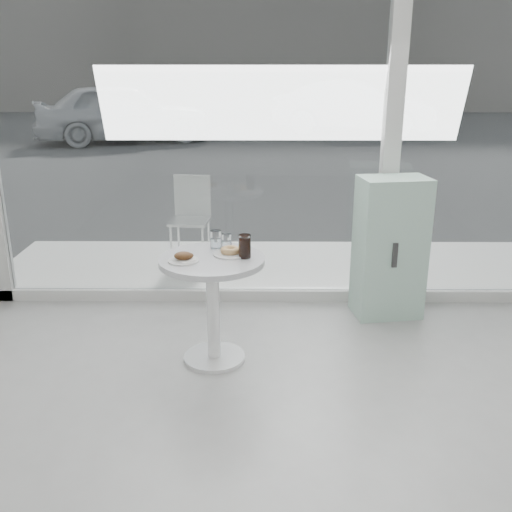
{
  "coord_description": "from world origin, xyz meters",
  "views": [
    {
      "loc": [
        -0.17,
        -1.74,
        2.01
      ],
      "look_at": [
        -0.2,
        1.7,
        0.85
      ],
      "focal_mm": 40.0,
      "sensor_mm": 36.0,
      "label": 1
    }
  ],
  "objects_px": {
    "main_table": "(213,288)",
    "plate_fritter": "(184,258)",
    "car_white": "(123,112)",
    "plate_donut": "(230,252)",
    "water_tumbler_a": "(216,240)",
    "patio_chair": "(191,213)",
    "mint_cabinet": "(390,248)",
    "car_silver": "(355,107)",
    "water_tumbler_b": "(227,243)",
    "cola_glass": "(245,247)"
  },
  "relations": [
    {
      "from": "patio_chair",
      "to": "water_tumbler_a",
      "type": "height_order",
      "value": "patio_chair"
    },
    {
      "from": "mint_cabinet",
      "to": "main_table",
      "type": "bearing_deg",
      "value": -158.37
    },
    {
      "from": "car_white",
      "to": "plate_fritter",
      "type": "relative_size",
      "value": 22.45
    },
    {
      "from": "water_tumbler_b",
      "to": "cola_glass",
      "type": "xyz_separation_m",
      "value": [
        0.13,
        -0.18,
        0.03
      ]
    },
    {
      "from": "plate_fritter",
      "to": "patio_chair",
      "type": "bearing_deg",
      "value": 95.64
    },
    {
      "from": "main_table",
      "to": "plate_fritter",
      "type": "bearing_deg",
      "value": -156.27
    },
    {
      "from": "patio_chair",
      "to": "car_silver",
      "type": "bearing_deg",
      "value": 78.97
    },
    {
      "from": "car_silver",
      "to": "water_tumbler_b",
      "type": "relative_size",
      "value": 41.52
    },
    {
      "from": "patio_chair",
      "to": "plate_fritter",
      "type": "relative_size",
      "value": 4.33
    },
    {
      "from": "mint_cabinet",
      "to": "water_tumbler_a",
      "type": "bearing_deg",
      "value": -165.19
    },
    {
      "from": "main_table",
      "to": "cola_glass",
      "type": "height_order",
      "value": "cola_glass"
    },
    {
      "from": "main_table",
      "to": "car_white",
      "type": "distance_m",
      "value": 12.45
    },
    {
      "from": "mint_cabinet",
      "to": "water_tumbler_a",
      "type": "relative_size",
      "value": 9.07
    },
    {
      "from": "water_tumbler_a",
      "to": "car_silver",
      "type": "bearing_deg",
      "value": 77.15
    },
    {
      "from": "car_silver",
      "to": "water_tumbler_a",
      "type": "relative_size",
      "value": 37.0
    },
    {
      "from": "cola_glass",
      "to": "plate_fritter",
      "type": "bearing_deg",
      "value": -168.73
    },
    {
      "from": "plate_donut",
      "to": "water_tumbler_a",
      "type": "xyz_separation_m",
      "value": [
        -0.11,
        0.15,
        0.04
      ]
    },
    {
      "from": "mint_cabinet",
      "to": "water_tumbler_b",
      "type": "distance_m",
      "value": 1.46
    },
    {
      "from": "main_table",
      "to": "car_silver",
      "type": "distance_m",
      "value": 14.33
    },
    {
      "from": "mint_cabinet",
      "to": "patio_chair",
      "type": "bearing_deg",
      "value": 136.5
    },
    {
      "from": "mint_cabinet",
      "to": "car_silver",
      "type": "distance_m",
      "value": 13.29
    },
    {
      "from": "patio_chair",
      "to": "water_tumbler_a",
      "type": "xyz_separation_m",
      "value": [
        0.4,
        -1.83,
        0.27
      ]
    },
    {
      "from": "car_white",
      "to": "cola_glass",
      "type": "bearing_deg",
      "value": 177.03
    },
    {
      "from": "car_white",
      "to": "plate_donut",
      "type": "height_order",
      "value": "car_white"
    },
    {
      "from": "plate_donut",
      "to": "water_tumbler_b",
      "type": "height_order",
      "value": "water_tumbler_b"
    },
    {
      "from": "mint_cabinet",
      "to": "plate_donut",
      "type": "xyz_separation_m",
      "value": [
        -1.27,
        -0.75,
        0.21
      ]
    },
    {
      "from": "patio_chair",
      "to": "plate_donut",
      "type": "relative_size",
      "value": 3.8
    },
    {
      "from": "plate_donut",
      "to": "cola_glass",
      "type": "distance_m",
      "value": 0.13
    },
    {
      "from": "plate_fritter",
      "to": "car_silver",
      "type": "bearing_deg",
      "value": 76.68
    },
    {
      "from": "mint_cabinet",
      "to": "water_tumbler_b",
      "type": "relative_size",
      "value": 10.18
    },
    {
      "from": "main_table",
      "to": "water_tumbler_a",
      "type": "height_order",
      "value": "water_tumbler_a"
    },
    {
      "from": "main_table",
      "to": "car_silver",
      "type": "relative_size",
      "value": 0.16
    },
    {
      "from": "mint_cabinet",
      "to": "cola_glass",
      "type": "distance_m",
      "value": 1.44
    },
    {
      "from": "plate_fritter",
      "to": "cola_glass",
      "type": "xyz_separation_m",
      "value": [
        0.4,
        0.08,
        0.05
      ]
    },
    {
      "from": "patio_chair",
      "to": "water_tumbler_b",
      "type": "relative_size",
      "value": 7.73
    },
    {
      "from": "plate_fritter",
      "to": "cola_glass",
      "type": "relative_size",
      "value": 1.28
    },
    {
      "from": "mint_cabinet",
      "to": "plate_donut",
      "type": "relative_size",
      "value": 5.01
    },
    {
      "from": "car_white",
      "to": "water_tumbler_b",
      "type": "bearing_deg",
      "value": 176.67
    },
    {
      "from": "main_table",
      "to": "cola_glass",
      "type": "bearing_deg",
      "value": 0.43
    },
    {
      "from": "plate_donut",
      "to": "water_tumbler_b",
      "type": "relative_size",
      "value": 2.03
    },
    {
      "from": "car_silver",
      "to": "patio_chair",
      "type": "bearing_deg",
      "value": 176.84
    },
    {
      "from": "plate_donut",
      "to": "water_tumbler_b",
      "type": "distance_m",
      "value": 0.13
    },
    {
      "from": "mint_cabinet",
      "to": "car_silver",
      "type": "xyz_separation_m",
      "value": [
        1.76,
        13.17,
        0.2
      ]
    },
    {
      "from": "main_table",
      "to": "car_silver",
      "type": "bearing_deg",
      "value": 77.29
    },
    {
      "from": "water_tumbler_a",
      "to": "car_white",
      "type": "bearing_deg",
      "value": 105.94
    },
    {
      "from": "car_silver",
      "to": "water_tumbler_a",
      "type": "bearing_deg",
      "value": -179.48
    },
    {
      "from": "car_white",
      "to": "main_table",
      "type": "bearing_deg",
      "value": 176.04
    },
    {
      "from": "car_white",
      "to": "car_silver",
      "type": "relative_size",
      "value": 0.97
    },
    {
      "from": "plate_fritter",
      "to": "plate_donut",
      "type": "relative_size",
      "value": 0.88
    },
    {
      "from": "main_table",
      "to": "water_tumbler_a",
      "type": "xyz_separation_m",
      "value": [
        0.01,
        0.21,
        0.28
      ]
    }
  ]
}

